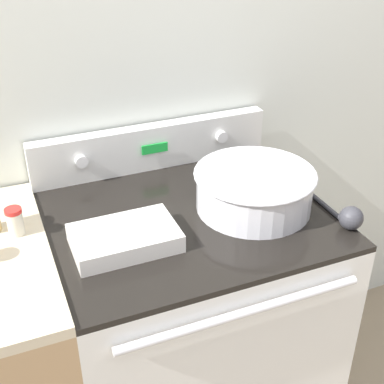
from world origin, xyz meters
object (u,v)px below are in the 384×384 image
object	(u,v)px
mixing_bowl	(254,187)
ladle	(346,216)
casserole_dish	(125,237)
spice_jar_red_cap	(15,221)

from	to	relation	value
mixing_bowl	ladle	size ratio (longest dim) A/B	1.14
casserole_dish	ladle	distance (m)	0.63
casserole_dish	spice_jar_red_cap	distance (m)	0.31
ladle	spice_jar_red_cap	size ratio (longest dim) A/B	3.92
casserole_dish	mixing_bowl	bearing A→B (deg)	5.78
ladle	spice_jar_red_cap	distance (m)	0.93
casserole_dish	ladle	xyz separation A→B (m)	(0.61, -0.14, 0.00)
spice_jar_red_cap	mixing_bowl	bearing A→B (deg)	-9.33
mixing_bowl	ladle	distance (m)	0.27
casserole_dish	ladle	bearing A→B (deg)	-13.09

